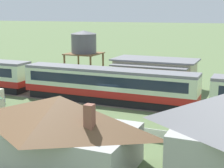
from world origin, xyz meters
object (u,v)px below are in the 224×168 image
Objects in this scene: station_building at (155,73)px; cottage_brown_roof_2 at (61,129)px; water_tower at (84,43)px; parked_car_blue_2 at (72,113)px; passenger_train at (110,84)px.

cottage_brown_roof_2 is at bearing -88.09° from station_building.
water_tower reaches higher than parked_car_blue_2.
station_building is at bearing -4.26° from water_tower.
water_tower is 29.35m from cottage_brown_roof_2.
water_tower is at bearing 114.51° from cottage_brown_roof_2.
cottage_brown_roof_2 is 2.22× the size of parked_car_blue_2.
passenger_train is 7.35m from parked_car_blue_2.
cottage_brown_roof_2 reaches higher than passenger_train.
parked_car_blue_2 is at bearing -66.08° from water_tower.
water_tower is 0.71× the size of cottage_brown_roof_2.
station_building is 25.73m from cottage_brown_roof_2.
water_tower reaches higher than cottage_brown_roof_2.
passenger_train is 5.71× the size of station_building.
station_building is at bearing 74.77° from passenger_train.
cottage_brown_roof_2 reaches higher than parked_car_blue_2.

